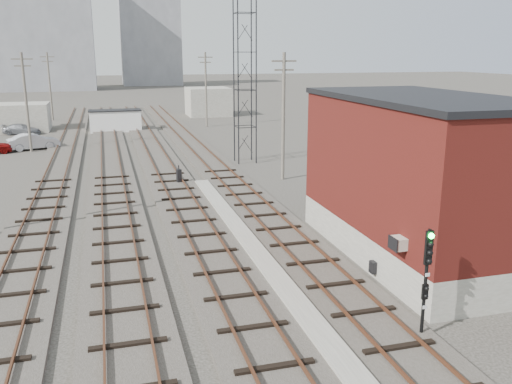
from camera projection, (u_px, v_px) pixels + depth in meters
name	position (u px, v px, depth m)	size (l,w,h in m)	color
ground	(153.00, 126.00, 67.65)	(320.00, 320.00, 0.00)	#282621
track_right	(202.00, 154.00, 48.70)	(3.20, 90.00, 0.39)	#332D28
track_mid_right	(157.00, 156.00, 47.66)	(3.20, 90.00, 0.39)	#332D28
track_mid_left	(110.00, 159.00, 46.61)	(3.20, 90.00, 0.39)	#332D28
track_left	(61.00, 161.00, 45.57)	(3.20, 90.00, 0.39)	#332D28
platform_curb	(255.00, 251.00, 24.86)	(0.90, 28.00, 0.26)	gray
brick_building	(419.00, 177.00, 23.95)	(6.54, 12.20, 7.22)	gray
lattice_tower	(245.00, 71.00, 43.90)	(1.60, 1.60, 15.00)	black
utility_pole_left_b	(26.00, 100.00, 49.20)	(1.80, 0.24, 9.00)	#595147
utility_pole_left_c	(50.00, 84.00, 72.51)	(1.80, 0.24, 9.00)	#595147
utility_pole_right_a	(283.00, 113.00, 38.31)	(1.80, 0.24, 9.00)	#595147
utility_pole_right_b	(206.00, 87.00, 66.28)	(1.80, 0.24, 9.00)	#595147
apartment_left	(45.00, 26.00, 129.11)	(22.00, 14.00, 30.00)	gray
apartment_right	(150.00, 37.00, 150.38)	(16.00, 12.00, 26.00)	gray
shed_left	(13.00, 118.00, 63.08)	(8.00, 5.00, 3.20)	gray
shed_right	(208.00, 102.00, 78.82)	(6.00, 6.00, 4.00)	gray
signal_mast	(426.00, 277.00, 17.05)	(0.40, 0.40, 3.71)	gray
switch_stand	(179.00, 176.00, 37.74)	(0.36, 0.36, 1.31)	black
site_trailer	(115.00, 120.00, 63.11)	(6.00, 2.68, 2.51)	white
car_silver	(33.00, 142.00, 51.41)	(1.61, 4.62, 1.52)	#ACADB4
car_grey	(22.00, 129.00, 60.78)	(1.66, 4.08, 1.18)	slate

